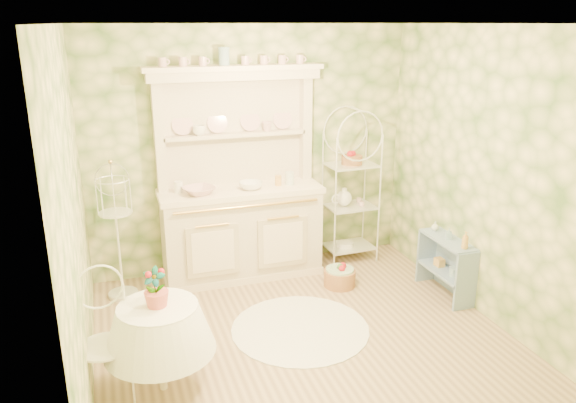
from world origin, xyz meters
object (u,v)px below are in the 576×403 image
object	(u,v)px
round_table	(160,346)
cafe_chair	(105,347)
floor_basket	(340,277)
kitchen_dresser	(240,176)
side_shelf	(446,269)
birdcage_stand	(117,234)
bakers_rack	(351,185)

from	to	relation	value
round_table	cafe_chair	world-z (taller)	cafe_chair
round_table	floor_basket	world-z (taller)	round_table
kitchen_dresser	side_shelf	distance (m)	2.36
birdcage_stand	kitchen_dresser	bearing A→B (deg)	5.21
bakers_rack	round_table	distance (m)	3.10
kitchen_dresser	cafe_chair	world-z (taller)	kitchen_dresser
kitchen_dresser	round_table	bearing A→B (deg)	-120.73
kitchen_dresser	cafe_chair	distance (m)	2.45
cafe_chair	birdcage_stand	xyz separation A→B (m)	(0.18, 1.71, 0.24)
side_shelf	floor_basket	distance (m)	1.10
side_shelf	floor_basket	xyz separation A→B (m)	(-0.96, 0.52, -0.18)
birdcage_stand	cafe_chair	bearing A→B (deg)	-95.89
kitchen_dresser	birdcage_stand	bearing A→B (deg)	-174.79
side_shelf	bakers_rack	bearing A→B (deg)	118.51
kitchen_dresser	cafe_chair	size ratio (longest dim) A/B	2.58
side_shelf	birdcage_stand	distance (m)	3.36
side_shelf	cafe_chair	size ratio (longest dim) A/B	0.73
kitchen_dresser	floor_basket	size ratio (longest dim) A/B	7.64
birdcage_stand	floor_basket	world-z (taller)	birdcage_stand
round_table	birdcage_stand	size ratio (longest dim) A/B	0.55
cafe_chair	kitchen_dresser	bearing A→B (deg)	42.09
kitchen_dresser	birdcage_stand	distance (m)	1.39
side_shelf	round_table	xyz separation A→B (m)	(-2.96, -0.69, 0.10)
side_shelf	cafe_chair	world-z (taller)	cafe_chair
bakers_rack	side_shelf	distance (m)	1.45
bakers_rack	cafe_chair	world-z (taller)	bakers_rack
round_table	cafe_chair	xyz separation A→B (m)	(-0.40, -0.00, 0.07)
side_shelf	floor_basket	world-z (taller)	side_shelf
side_shelf	round_table	distance (m)	3.05
side_shelf	cafe_chair	distance (m)	3.44
cafe_chair	floor_basket	world-z (taller)	cafe_chair
bakers_rack	birdcage_stand	world-z (taller)	bakers_rack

